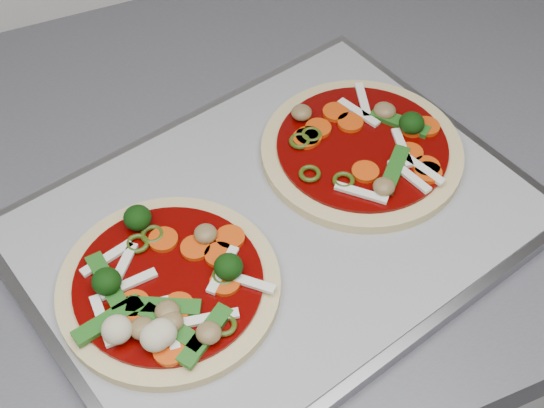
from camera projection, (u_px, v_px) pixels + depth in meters
name	position (u px, v px, depth m)	size (l,w,h in m)	color
baking_tray	(277.00, 226.00, 0.67)	(0.44, 0.32, 0.01)	gray
parchment	(277.00, 220.00, 0.67)	(0.42, 0.30, 0.00)	#A2A3A8
pizza_left	(167.00, 288.00, 0.61)	(0.21, 0.21, 0.03)	#DDC77F
pizza_right	(364.00, 148.00, 0.71)	(0.25, 0.25, 0.03)	#DDC77F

